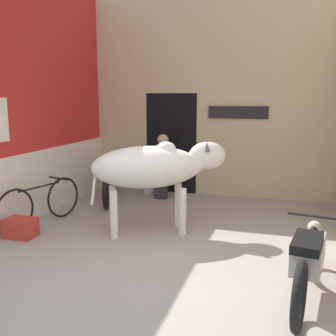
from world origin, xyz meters
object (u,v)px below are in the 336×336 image
Objects in this scene: motorcycle_far at (110,179)px; cow at (155,167)px; motorcycle_near at (308,259)px; shopkeeper_seated at (162,164)px; bicycle at (41,203)px; crate at (20,228)px; plastic_stool at (149,182)px.

cow is at bearing -46.26° from motorcycle_far.
motorcycle_near is 4.40m from shopkeeper_seated.
cow is at bearing 5.96° from bicycle.
bicycle is (-4.01, 1.25, -0.07)m from motorcycle_near.
cow is 1.10× the size of motorcycle_far.
motorcycle_near reaches higher than crate.
bicycle is 3.53× the size of plastic_stool.
plastic_stool is at bearing 51.90° from motorcycle_far.
shopkeeper_seated reaches higher than motorcycle_near.
plastic_stool reaches higher than crate.
bicycle is at bearing -111.41° from plastic_stool.
shopkeeper_seated is 3.16m from crate.
bicycle is 3.69× the size of crate.
shopkeeper_seated is (-2.67, 3.49, 0.27)m from motorcycle_near.
cow is 2.55m from plastic_stool.
cow is at bearing 145.83° from motorcycle_near.
motorcycle_far reaches higher than plastic_stool.
plastic_stool is 1.05× the size of crate.
motorcycle_far is 0.92m from plastic_stool.
cow is 1.25× the size of bicycle.
motorcycle_near reaches higher than bicycle.
crate is (-0.91, -3.04, -0.11)m from plastic_stool.
motorcycle_near is 1.15× the size of bicycle.
motorcycle_near is 1.44× the size of shopkeeper_seated.
motorcycle_near is at bearing -9.43° from crate.
motorcycle_far is 1.79m from bicycle.
motorcycle_near is 4.68m from motorcycle_far.
bicycle reaches higher than plastic_stool.
shopkeeper_seated reaches higher than crate.
crate is at bearing 170.57° from motorcycle_near.
plastic_stool is 3.17m from crate.
cow is 2.00m from bicycle.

